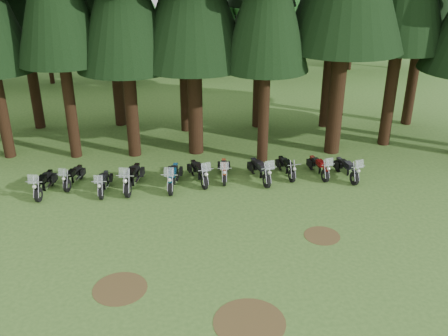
{
  "coord_description": "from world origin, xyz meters",
  "views": [
    {
      "loc": [
        -0.92,
        -15.52,
        10.38
      ],
      "look_at": [
        1.13,
        5.0,
        1.0
      ],
      "focal_mm": 40.0,
      "sensor_mm": 36.0,
      "label": 1
    }
  ],
  "objects": [
    {
      "name": "decid_3",
      "position": [
        -4.71,
        25.13,
        4.51
      ],
      "size": [
        6.12,
        5.95,
        7.65
      ],
      "color": "#311D10",
      "rests_on": "ground"
    },
    {
      "name": "decid_6",
      "position": [
        14.85,
        27.01,
        5.2
      ],
      "size": [
        7.06,
        6.86,
        8.82
      ],
      "color": "#311D10",
      "rests_on": "ground"
    },
    {
      "name": "dirt_patch_2",
      "position": [
        1.0,
        -4.0,
        0.01
      ],
      "size": [
        2.2,
        2.2,
        0.01
      ],
      "primitive_type": "cylinder",
      "color": "#4C3D1E",
      "rests_on": "ground"
    },
    {
      "name": "dirt_patch_0",
      "position": [
        -3.0,
        -2.0,
        0.01
      ],
      "size": [
        1.8,
        1.8,
        0.01
      ],
      "primitive_type": "cylinder",
      "color": "#4C3D1E",
      "rests_on": "ground"
    },
    {
      "name": "motorcycle_8",
      "position": [
        4.26,
        6.0,
        0.42
      ],
      "size": [
        0.45,
        2.04,
        0.83
      ],
      "rotation": [
        0.0,
        0.0,
        0.16
      ],
      "color": "black",
      "rests_on": "ground"
    },
    {
      "name": "motorcycle_3",
      "position": [
        -3.04,
        5.33,
        0.53
      ],
      "size": [
        0.76,
        2.5,
        1.57
      ],
      "rotation": [
        0.0,
        0.0,
        -0.18
      ],
      "color": "black",
      "rests_on": "ground"
    },
    {
      "name": "motorcycle_6",
      "position": [
        1.23,
        5.94,
        0.44
      ],
      "size": [
        0.46,
        2.08,
        1.31
      ],
      "rotation": [
        0.0,
        0.0,
        -0.08
      ],
      "color": "black",
      "rests_on": "ground"
    },
    {
      "name": "ground",
      "position": [
        0.0,
        0.0,
        0.0
      ],
      "size": [
        120.0,
        120.0,
        0.0
      ],
      "primitive_type": "plane",
      "color": "#3C6625",
      "rests_on": "ground"
    },
    {
      "name": "decid_4",
      "position": [
        1.58,
        26.32,
        4.37
      ],
      "size": [
        5.93,
        5.76,
        7.41
      ],
      "color": "#311D10",
      "rests_on": "ground"
    },
    {
      "name": "decid_2",
      "position": [
        -10.43,
        24.78,
        4.95
      ],
      "size": [
        6.72,
        6.53,
        8.4
      ],
      "color": "#311D10",
      "rests_on": "ground"
    },
    {
      "name": "motorcycle_0",
      "position": [
        -6.96,
        5.24,
        0.48
      ],
      "size": [
        0.57,
        2.27,
        1.42
      ],
      "rotation": [
        0.0,
        0.0,
        -0.13
      ],
      "color": "black",
      "rests_on": "ground"
    },
    {
      "name": "dirt_patch_1",
      "position": [
        4.5,
        0.5,
        0.01
      ],
      "size": [
        1.4,
        1.4,
        0.01
      ],
      "primitive_type": "cylinder",
      "color": "#4C3D1E",
      "rests_on": "ground"
    },
    {
      "name": "motorcycle_7",
      "position": [
        2.92,
        5.59,
        0.49
      ],
      "size": [
        0.79,
        2.33,
        1.47
      ],
      "rotation": [
        0.0,
        0.0,
        0.22
      ],
      "color": "black",
      "rests_on": "ground"
    },
    {
      "name": "motorcycle_4",
      "position": [
        -1.19,
        5.3,
        0.5
      ],
      "size": [
        0.63,
        2.38,
        1.49
      ],
      "rotation": [
        0.0,
        0.0,
        -0.14
      ],
      "color": "black",
      "rests_on": "ground"
    },
    {
      "name": "motorcycle_1",
      "position": [
        -5.81,
        5.99,
        0.42
      ],
      "size": [
        0.76,
        1.99,
        1.26
      ],
      "rotation": [
        0.0,
        0.0,
        -0.26
      ],
      "color": "black",
      "rests_on": "ground"
    },
    {
      "name": "motorcycle_9",
      "position": [
        5.83,
        5.85,
        0.44
      ],
      "size": [
        0.62,
        2.11,
        1.32
      ],
      "rotation": [
        0.0,
        0.0,
        0.17
      ],
      "color": "black",
      "rests_on": "ground"
    },
    {
      "name": "motorcycle_5",
      "position": [
        0.02,
        5.71,
        0.48
      ],
      "size": [
        0.88,
        2.26,
        1.43
      ],
      "rotation": [
        0.0,
        0.0,
        0.27
      ],
      "color": "black",
      "rests_on": "ground"
    },
    {
      "name": "motorcycle_10",
      "position": [
        7.08,
        5.43,
        0.46
      ],
      "size": [
        0.66,
        2.2,
        1.38
      ],
      "rotation": [
        0.0,
        0.0,
        0.18
      ],
      "color": "black",
      "rests_on": "ground"
    },
    {
      "name": "motorcycle_2",
      "position": [
        -4.32,
        5.11,
        0.43
      ],
      "size": [
        0.41,
        2.05,
        1.29
      ],
      "rotation": [
        0.0,
        0.0,
        -0.05
      ],
      "color": "black",
      "rests_on": "ground"
    }
  ]
}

